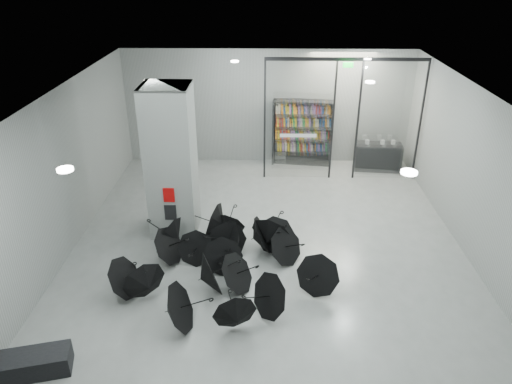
{
  "coord_description": "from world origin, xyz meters",
  "views": [
    {
      "loc": [
        -0.08,
        -9.33,
        6.77
      ],
      "look_at": [
        -0.3,
        1.5,
        1.4
      ],
      "focal_mm": 33.53,
      "sensor_mm": 36.0,
      "label": 1
    }
  ],
  "objects_px": {
    "bookshelf": "(303,133)",
    "shop_counter": "(378,157)",
    "column": "(171,162)",
    "bench": "(34,364)",
    "umbrella_cluster": "(224,261)"
  },
  "relations": [
    {
      "from": "bench",
      "to": "bookshelf",
      "type": "relative_size",
      "value": 0.55
    },
    {
      "from": "bench",
      "to": "bookshelf",
      "type": "distance_m",
      "value": 11.3
    },
    {
      "from": "column",
      "to": "shop_counter",
      "type": "relative_size",
      "value": 2.54
    },
    {
      "from": "bench",
      "to": "shop_counter",
      "type": "distance_m",
      "value": 12.32
    },
    {
      "from": "bookshelf",
      "to": "shop_counter",
      "type": "height_order",
      "value": "bookshelf"
    },
    {
      "from": "umbrella_cluster",
      "to": "shop_counter",
      "type": "bearing_deg",
      "value": 51.81
    },
    {
      "from": "column",
      "to": "bench",
      "type": "xyz_separation_m",
      "value": [
        -1.7,
        -5.11,
        -1.8
      ]
    },
    {
      "from": "bench",
      "to": "umbrella_cluster",
      "type": "distance_m",
      "value": 4.44
    },
    {
      "from": "bench",
      "to": "umbrella_cluster",
      "type": "bearing_deg",
      "value": 30.16
    },
    {
      "from": "bookshelf",
      "to": "shop_counter",
      "type": "xyz_separation_m",
      "value": [
        2.6,
        -0.53,
        -0.69
      ]
    },
    {
      "from": "column",
      "to": "shop_counter",
      "type": "bearing_deg",
      "value": 33.57
    },
    {
      "from": "column",
      "to": "bench",
      "type": "relative_size",
      "value": 3.15
    },
    {
      "from": "column",
      "to": "umbrella_cluster",
      "type": "distance_m",
      "value": 3.0
    },
    {
      "from": "column",
      "to": "bookshelf",
      "type": "xyz_separation_m",
      "value": [
        3.75,
        4.75,
        -0.84
      ]
    },
    {
      "from": "column",
      "to": "bookshelf",
      "type": "distance_m",
      "value": 6.11
    }
  ]
}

